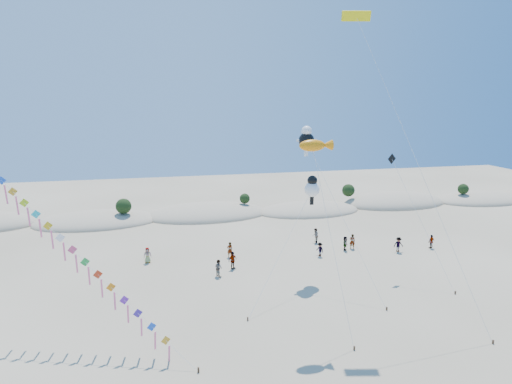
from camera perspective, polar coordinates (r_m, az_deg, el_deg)
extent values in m
ellipsoid|color=tan|center=(66.06, -20.49, -3.81)|extent=(17.60, 9.68, 3.00)
ellipsoid|color=#1B3613|center=(65.84, -20.54, -3.12)|extent=(14.08, 6.34, 0.70)
ellipsoid|color=tan|center=(66.30, -6.59, -3.03)|extent=(19.00, 10.45, 3.40)
ellipsoid|color=#1B3613|center=(66.06, -6.61, -2.25)|extent=(15.20, 6.84, 0.76)
ellipsoid|color=tan|center=(68.37, 7.01, -2.57)|extent=(16.40, 9.02, 2.80)
ellipsoid|color=#1B3613|center=(68.18, 7.02, -1.95)|extent=(13.12, 5.90, 0.66)
ellipsoid|color=tan|center=(76.61, 17.92, -1.47)|extent=(18.00, 9.90, 3.80)
ellipsoid|color=#1B3613|center=(76.38, 17.98, -0.71)|extent=(14.40, 6.48, 0.72)
ellipsoid|color=tan|center=(84.83, 27.72, -1.00)|extent=(16.80, 9.24, 3.00)
ellipsoid|color=#1B3613|center=(84.66, 27.78, -0.46)|extent=(13.44, 6.05, 0.67)
sphere|color=black|center=(63.81, -17.25, -1.82)|extent=(2.20, 2.20, 2.20)
sphere|color=black|center=(66.68, -1.51, -0.88)|extent=(1.60, 1.60, 1.60)
sphere|color=black|center=(73.38, 12.21, 0.22)|extent=(2.10, 2.10, 2.10)
sphere|color=black|center=(81.56, 25.90, 0.36)|extent=(1.80, 1.80, 1.80)
cube|color=#3F2D1E|center=(30.36, -7.69, -22.44)|extent=(0.12, 0.12, 0.35)
cylinder|color=silver|center=(34.42, -25.84, -4.26)|extent=(19.80, 14.49, 16.71)
cube|color=gold|center=(30.73, -11.95, -18.79)|extent=(1.28, 0.50, 1.35)
cube|color=pink|center=(31.35, -11.50, -20.45)|extent=(0.19, 0.45, 1.55)
cube|color=blue|center=(30.94, -13.74, -17.05)|extent=(1.28, 0.50, 1.35)
cube|color=pink|center=(31.53, -13.29, -18.74)|extent=(0.19, 0.45, 1.55)
cube|color=#43279D|center=(31.21, -15.48, -15.31)|extent=(1.28, 0.50, 1.35)
cube|color=pink|center=(31.76, -15.02, -17.03)|extent=(0.19, 0.45, 1.55)
cube|color=purple|center=(31.54, -17.16, -13.60)|extent=(1.28, 0.50, 1.35)
cube|color=pink|center=(32.05, -16.69, -15.33)|extent=(0.19, 0.45, 1.55)
cube|color=orange|center=(31.91, -18.78, -11.92)|extent=(1.28, 0.50, 1.35)
cube|color=pink|center=(32.39, -18.31, -13.65)|extent=(0.19, 0.45, 1.55)
cube|color=red|center=(32.34, -20.34, -10.26)|extent=(1.28, 0.50, 1.35)
cube|color=pink|center=(32.78, -19.86, -12.00)|extent=(0.19, 0.45, 1.55)
cube|color=green|center=(32.81, -21.84, -8.65)|extent=(1.28, 0.50, 1.35)
cube|color=pink|center=(33.22, -21.36, -10.39)|extent=(0.19, 0.45, 1.55)
cube|color=#E74979|center=(33.33, -23.28, -7.08)|extent=(1.28, 0.50, 1.35)
cube|color=pink|center=(33.70, -22.80, -8.81)|extent=(0.19, 0.45, 1.55)
cube|color=white|center=(33.90, -24.67, -5.55)|extent=(1.28, 0.50, 1.35)
cube|color=pink|center=(34.23, -24.19, -7.27)|extent=(0.19, 0.45, 1.55)
cube|color=gold|center=(34.50, -26.00, -4.07)|extent=(1.28, 0.50, 1.35)
cube|color=pink|center=(34.81, -25.53, -5.78)|extent=(0.19, 0.45, 1.55)
cube|color=#1ABEC9|center=(35.15, -27.29, -2.65)|extent=(1.28, 0.50, 1.35)
cube|color=pink|center=(35.42, -26.81, -4.34)|extent=(0.19, 0.45, 1.55)
cube|color=#B8DC19|center=(35.84, -28.52, -1.27)|extent=(1.28, 0.50, 1.35)
cube|color=pink|center=(36.08, -28.04, -2.94)|extent=(0.19, 0.45, 1.55)
cube|color=gold|center=(36.56, -29.70, 0.05)|extent=(1.28, 0.50, 1.35)
cube|color=pink|center=(36.77, -29.23, -1.60)|extent=(0.19, 0.45, 1.55)
cube|color=blue|center=(37.31, -30.83, 1.32)|extent=(1.28, 0.50, 1.35)
cube|color=pink|center=(37.49, -30.37, -0.30)|extent=(0.19, 0.45, 1.55)
cube|color=#3F2D1E|center=(32.99, 12.97, -19.63)|extent=(0.10, 0.10, 0.30)
cylinder|color=silver|center=(31.57, 10.21, -7.10)|extent=(1.91, 4.69, 14.10)
ellipsoid|color=orange|center=(31.82, 7.51, 6.17)|extent=(2.02, 0.89, 0.89)
cone|color=orange|center=(32.22, 9.41, 6.19)|extent=(0.81, 0.81, 0.81)
cube|color=#3F2D1E|center=(35.80, -1.11, -16.56)|extent=(0.10, 0.10, 0.30)
cylinder|color=silver|center=(38.54, 3.63, -7.52)|extent=(8.14, 8.15, 8.77)
sphere|color=white|center=(42.29, 7.48, 0.35)|extent=(1.48, 1.48, 1.48)
sphere|color=black|center=(42.12, 7.52, 1.53)|extent=(0.99, 0.99, 0.99)
cube|color=black|center=(42.54, 7.44, -1.16)|extent=(0.35, 0.18, 0.80)
cube|color=#3F2D1E|center=(38.91, 17.04, -14.64)|extent=(0.10, 0.10, 0.30)
cylinder|color=silver|center=(39.98, 11.57, -3.50)|extent=(3.96, 10.32, 13.44)
sphere|color=black|center=(42.76, 6.73, 6.84)|extent=(1.56, 1.56, 1.56)
sphere|color=white|center=(42.68, 6.77, 8.09)|extent=(1.01, 1.01, 1.01)
cube|color=white|center=(42.89, 6.69, 5.28)|extent=(0.35, 0.18, 0.80)
cube|color=white|center=(42.54, 5.84, 6.84)|extent=(0.60, 0.15, 0.25)
cube|color=white|center=(42.99, 7.62, 6.85)|extent=(0.60, 0.15, 0.25)
cube|color=#3F2D1E|center=(37.15, 29.06, -17.08)|extent=(0.10, 0.10, 0.30)
cylinder|color=silver|center=(34.55, 21.27, 2.21)|extent=(7.67, 9.30, 23.76)
cube|color=yellow|center=(36.83, 13.20, 21.88)|extent=(2.29, 0.93, 0.81)
cube|color=black|center=(36.85, 13.18, 21.88)|extent=(2.22, 0.57, 0.19)
cube|color=#3F2D1E|center=(43.98, 25.04, -12.06)|extent=(0.10, 0.10, 0.30)
cylinder|color=silver|center=(44.17, 21.24, -3.88)|extent=(2.94, 7.59, 11.53)
cube|color=black|center=(45.41, 17.65, 4.24)|extent=(1.06, 0.31, 1.09)
imported|color=slate|center=(43.62, -5.03, -10.06)|extent=(1.00, 1.07, 1.75)
imported|color=slate|center=(48.52, -3.52, -7.67)|extent=(0.71, 0.54, 1.76)
imported|color=slate|center=(45.29, -3.13, -9.08)|extent=(1.17, 0.98, 1.87)
imported|color=slate|center=(49.31, 8.51, -7.57)|extent=(0.94, 1.17, 1.58)
imported|color=slate|center=(51.70, 11.81, -6.70)|extent=(1.02, 1.62, 1.67)
imported|color=slate|center=(52.31, 12.71, -6.43)|extent=(0.79, 0.71, 1.81)
imported|color=slate|center=(53.50, 7.91, -5.79)|extent=(1.02, 1.12, 1.85)
imported|color=slate|center=(48.30, -14.27, -8.16)|extent=(0.88, 0.62, 1.72)
imported|color=slate|center=(55.29, 22.34, -6.13)|extent=(1.05, 0.66, 1.66)
imported|color=slate|center=(52.69, 18.46, -6.66)|extent=(1.20, 0.76, 1.77)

